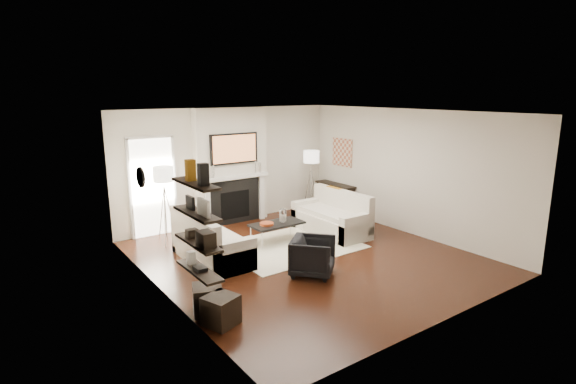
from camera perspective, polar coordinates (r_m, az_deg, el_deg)
room_envelope at (r=8.20m, az=2.45°, el=0.61°), size 6.00×6.00×6.00m
chimney_breast at (r=10.57m, az=-7.22°, el=3.27°), size 1.80×0.25×2.70m
fireplace_surround at (r=10.62m, az=-6.75°, el=-1.25°), size 1.30×0.02×1.04m
firebox at (r=10.63m, az=-6.72°, el=-1.62°), size 0.75×0.02×0.65m
mantel_pilaster_l at (r=10.27m, az=-10.18°, el=-1.67°), size 0.12×0.08×1.10m
mantel_pilaster_r at (r=10.94m, az=-3.38°, el=-0.60°), size 0.12×0.08×1.10m
mantel_shelf at (r=10.45m, az=-6.70°, el=1.89°), size 1.70×0.18×0.07m
tv_body at (r=10.37m, az=-6.86°, el=5.50°), size 1.20×0.06×0.70m
tv_screen at (r=10.34m, az=-6.77°, el=5.48°), size 1.10×0.00×0.62m
candlestick_l_tall at (r=10.17m, az=-9.46°, el=2.57°), size 0.04×0.04×0.30m
candlestick_l_short at (r=10.12m, az=-10.11°, el=2.33°), size 0.04×0.04×0.24m
candlestick_r_tall at (r=10.70m, az=-4.17°, el=3.21°), size 0.04×0.04×0.30m
candlestick_r_short at (r=10.77m, az=-3.58°, el=3.12°), size 0.04×0.04×0.24m
hallway_panel at (r=9.99m, az=-16.81°, el=0.52°), size 0.90×0.02×2.10m
door_trim_l at (r=9.84m, az=-19.41°, el=0.15°), size 0.06×0.06×2.16m
door_trim_r at (r=10.13m, az=-14.22°, el=0.84°), size 0.06×0.06×2.16m
door_trim_top at (r=9.81m, az=-17.18°, el=6.68°), size 1.02×0.06×0.06m
rug at (r=9.13m, az=0.27°, el=-6.87°), size 2.60×2.00×0.01m
loveseat_left_base at (r=8.46m, az=-9.60°, el=-7.21°), size 0.85×1.80×0.42m
loveseat_left_back at (r=8.23m, az=-11.78°, el=-5.56°), size 0.18×1.80×0.80m
loveseat_left_arm_n at (r=7.75m, az=-6.94°, el=-8.30°), size 0.85×0.18×0.60m
loveseat_left_arm_s at (r=9.13m, az=-11.88°, el=-5.21°), size 0.85×0.18×0.60m
loveseat_left_cushion at (r=8.40m, az=-9.36°, el=-5.48°), size 0.63×1.44×0.10m
pillow_left_orange at (r=8.43m, az=-12.68°, el=-3.70°), size 0.10×0.42×0.42m
pillow_left_charcoal at (r=7.91m, az=-10.95°, el=-4.80°), size 0.10×0.40×0.40m
loveseat_right_base at (r=9.94m, az=5.44°, el=-4.04°), size 0.85×1.80×0.42m
loveseat_right_back at (r=10.07m, az=6.91°, el=-1.99°), size 0.18×1.80×0.80m
loveseat_right_arm_n at (r=9.35m, az=8.71°, el=-4.65°), size 0.85×0.18×0.60m
loveseat_right_arm_s at (r=10.52m, az=2.55°, el=-2.55°), size 0.85×0.18×0.60m
loveseat_right_cushion at (r=9.84m, az=5.25°, el=-2.64°), size 0.63×1.44×0.10m
pillow_right_orange at (r=10.24m, az=5.81°, el=-0.54°), size 0.10×0.42×0.42m
pillow_right_charcoal at (r=9.81m, az=8.13°, el=-1.25°), size 0.10×0.40×0.40m
coffee_table at (r=9.24m, az=-1.42°, el=-4.06°), size 1.10×0.55×0.04m
coffee_leg_nw at (r=8.87m, az=-3.29°, el=-6.24°), size 0.02×0.02×0.38m
coffee_leg_ne at (r=9.41m, az=1.87°, el=-5.09°), size 0.02×0.02×0.38m
coffee_leg_sw at (r=9.22m, az=-4.77°, el=-5.50°), size 0.02×0.02×0.38m
coffee_leg_se at (r=9.75m, az=0.29°, el=-4.45°), size 0.02×0.02×0.38m
hurricane_glass at (r=9.28m, az=-0.66°, el=-2.96°), size 0.14×0.14×0.25m
hurricane_candle at (r=9.29m, az=-0.66°, el=-3.35°), size 0.10×0.10×0.15m
copper_bowl at (r=9.09m, az=-2.73°, el=-4.05°), size 0.28×0.28×0.05m
armchair at (r=7.70m, az=3.17°, el=-7.93°), size 0.95×0.94×0.71m
lamp_left_post at (r=9.46m, az=-15.27°, el=-2.85°), size 0.02×0.02×1.20m
lamp_left_shade at (r=9.28m, az=-15.57°, el=2.21°), size 0.40×0.40×0.30m
lamp_left_leg_a at (r=9.50m, az=-14.65°, el=-2.76°), size 0.25×0.02×1.23m
lamp_left_leg_b at (r=9.53m, az=-15.78°, el=-2.77°), size 0.14×0.22×1.23m
lamp_left_leg_c at (r=9.36m, az=-15.37°, el=-3.03°), size 0.14×0.22×1.23m
lamp_right_post at (r=11.48m, az=2.93°, el=0.29°), size 0.02×0.02×1.20m
lamp_right_shade at (r=11.32m, az=2.98°, el=4.50°), size 0.40×0.40×0.30m
lamp_right_leg_a at (r=11.54m, az=3.36°, el=0.36°), size 0.25×0.02×1.23m
lamp_right_leg_b at (r=11.52m, az=2.43°, el=0.34°), size 0.14×0.22×1.23m
lamp_right_leg_c at (r=11.37m, az=3.02°, el=0.17°), size 0.14×0.22×1.23m
console_top at (r=11.53m, az=6.01°, el=0.95°), size 0.35×1.20×0.04m
console_leg_n at (r=11.21m, az=7.83°, el=-1.39°), size 0.30×0.04×0.71m
console_leg_s at (r=12.01m, az=4.23°, el=-0.36°), size 0.30×0.04×0.71m
wall_art at (r=11.45m, az=6.92°, el=5.02°), size 0.03×0.70×0.70m
shelf_bottom at (r=6.26m, az=-11.19°, el=-9.78°), size 0.25×1.00×0.03m
shelf_lower at (r=6.12m, az=-11.35°, el=-6.31°), size 0.25×1.00×0.04m
shelf_upper at (r=6.00m, az=-11.51°, el=-2.70°), size 0.25×1.00×0.04m
shelf_top at (r=5.91m, az=-11.68°, el=1.05°), size 0.25×1.00×0.04m
decor_magfile_a at (r=5.66m, az=-10.72°, el=2.20°), size 0.12×0.10×0.28m
decor_magfile_b at (r=6.00m, az=-12.27°, el=2.73°), size 0.12×0.10×0.28m
decor_frame_a at (r=5.78m, az=-10.68°, el=-1.95°), size 0.04×0.30×0.22m
decor_frame_b at (r=6.15m, az=-12.31°, el=-1.33°), size 0.04×0.22×0.18m
decor_wine_rack at (r=5.86m, az=-10.38°, el=-5.90°), size 0.18×0.25×0.20m
decor_box_small at (r=6.26m, az=-12.11°, el=-5.16°), size 0.15×0.12×0.12m
decor_books at (r=6.22m, az=-11.10°, el=-9.49°), size 0.14×0.20×0.05m
decor_box_tall at (r=6.44m, az=-12.20°, el=-8.14°), size 0.10×0.10×0.18m
clock_rim at (r=7.66m, az=-18.21°, el=1.79°), size 0.04×0.34×0.34m
clock_face at (r=7.67m, az=-18.04°, el=1.81°), size 0.01×0.29×0.29m
ottoman_near at (r=6.61m, az=-10.17°, el=-13.23°), size 0.52×0.52×0.40m
ottoman_far at (r=6.28m, az=-8.52°, el=-14.62°), size 0.51×0.51×0.40m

